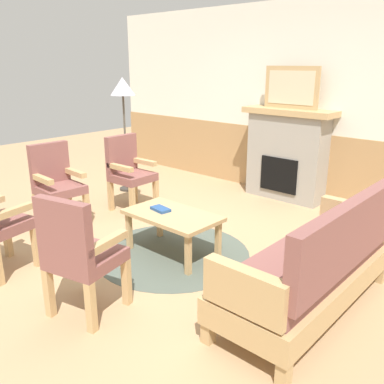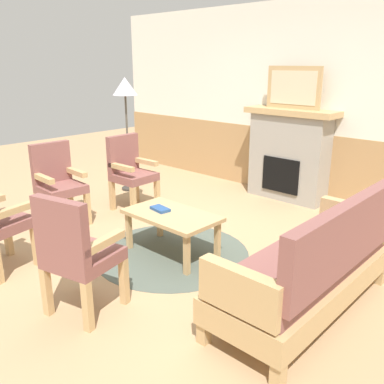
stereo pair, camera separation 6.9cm
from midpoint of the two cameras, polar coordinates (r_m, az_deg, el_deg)
The scene contains 12 objects.
ground_plane at distance 4.44m, azimuth -3.51°, elevation -7.81°, with size 14.00×14.00×0.00m, color tan.
wall_back at distance 6.14m, azimuth 14.15°, elevation 11.52°, with size 7.20×0.14×2.70m.
fireplace at distance 6.02m, azimuth 12.55°, elevation 5.17°, with size 1.30×0.44×1.28m.
framed_picture at distance 5.90m, azimuth 13.15°, elevation 13.80°, with size 0.80×0.04×0.56m.
couch at distance 3.36m, azimuth 15.82°, elevation -9.67°, with size 0.70×1.80×0.98m.
coffee_table at distance 4.19m, azimuth -3.21°, elevation -3.65°, with size 0.96×0.56×0.44m.
round_rug at distance 4.34m, azimuth -3.12°, elevation -8.37°, with size 1.58×1.58×0.01m, color #4C564C.
book_on_table at distance 4.25m, azimuth -4.81°, elevation -2.36°, with size 0.21×0.12×0.03m, color navy.
armchair_near_fireplace at distance 5.19m, azimuth -18.51°, elevation 1.43°, with size 0.50×0.50×0.98m.
armchair_by_window_left at distance 5.52m, azimuth -9.05°, elevation 3.05°, with size 0.50×0.50×0.98m.
armchair_front_left at distance 3.25m, azimuth -15.89°, elevation -7.83°, with size 0.58×0.58×0.98m.
floor_lamp_by_chairs at distance 6.24m, azimuth -9.79°, elevation 13.17°, with size 0.36×0.36×1.68m.
Camera 1 is at (2.86, -2.82, 1.89)m, focal length 38.84 mm.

